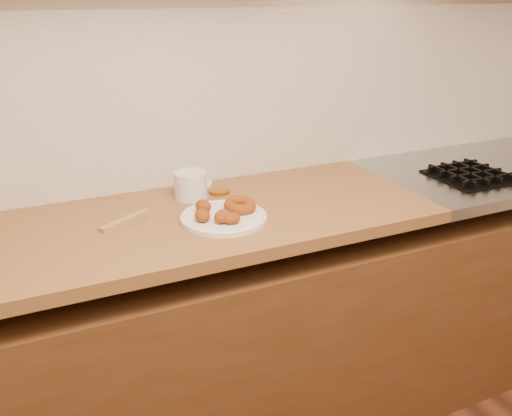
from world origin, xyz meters
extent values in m
cube|color=beige|center=(0.00, 2.00, 1.35)|extent=(4.00, 0.02, 2.70)
cube|color=brown|center=(0.00, 1.69, 0.39)|extent=(3.60, 0.60, 0.77)
cube|color=brown|center=(-0.65, 1.69, 0.88)|extent=(2.30, 0.62, 0.04)
cube|color=beige|center=(0.00, 1.99, 1.20)|extent=(3.60, 0.02, 0.60)
cube|color=black|center=(0.80, 1.61, 0.90)|extent=(0.26, 0.26, 0.01)
cube|color=black|center=(0.71, 1.61, 0.92)|extent=(0.01, 0.24, 0.02)
cube|color=black|center=(0.80, 1.52, 0.92)|extent=(0.24, 0.01, 0.02)
cube|color=black|center=(0.77, 1.61, 0.92)|extent=(0.01, 0.24, 0.02)
cube|color=black|center=(0.80, 1.58, 0.92)|extent=(0.24, 0.01, 0.02)
cube|color=black|center=(0.83, 1.61, 0.92)|extent=(0.01, 0.24, 0.02)
cube|color=black|center=(0.80, 1.64, 0.92)|extent=(0.24, 0.01, 0.02)
cube|color=black|center=(0.89, 1.61, 0.92)|extent=(0.01, 0.24, 0.02)
cube|color=black|center=(0.80, 1.70, 0.92)|extent=(0.24, 0.01, 0.02)
cylinder|color=white|center=(-0.19, 1.62, 0.91)|extent=(0.27, 0.27, 0.02)
torus|color=brown|center=(-0.13, 1.63, 0.93)|extent=(0.14, 0.14, 0.05)
ellipsoid|color=brown|center=(-0.24, 1.66, 0.94)|extent=(0.06, 0.07, 0.04)
ellipsoid|color=brown|center=(-0.26, 1.60, 0.93)|extent=(0.05, 0.06, 0.04)
ellipsoid|color=brown|center=(-0.21, 1.57, 0.94)|extent=(0.07, 0.07, 0.04)
ellipsoid|color=brown|center=(-0.19, 1.55, 0.93)|extent=(0.06, 0.06, 0.03)
cylinder|color=silver|center=(-0.22, 1.84, 0.95)|extent=(0.13, 0.13, 0.09)
cylinder|color=white|center=(-0.17, 1.96, 0.90)|extent=(0.16, 0.16, 0.01)
cylinder|color=#A57422|center=(-0.12, 1.84, 0.91)|extent=(0.08, 0.08, 0.01)
cube|color=#9E7B4B|center=(-0.47, 1.72, 0.91)|extent=(0.17, 0.11, 0.01)
camera|label=1|loc=(-0.73, 0.19, 1.56)|focal=38.00mm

